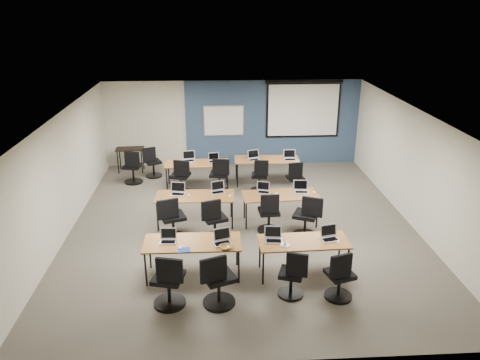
{
  "coord_description": "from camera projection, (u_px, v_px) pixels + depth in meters",
  "views": [
    {
      "loc": [
        -0.66,
        -9.95,
        5.0
      ],
      "look_at": [
        -0.03,
        0.4,
        1.0
      ],
      "focal_mm": 35.0,
      "sensor_mm": 36.0,
      "label": 1
    }
  ],
  "objects": [
    {
      "name": "mouse_7",
      "position": [
        314.0,
        192.0,
        11.07
      ],
      "size": [
        0.06,
        0.1,
        0.04
      ],
      "primitive_type": "ellipsoid",
      "rotation": [
        0.0,
        0.0,
        0.01
      ],
      "color": "white",
      "rests_on": "training_table_mid_right"
    },
    {
      "name": "wall_front",
      "position": [
        264.0,
        284.0,
        6.43
      ],
      "size": [
        8.0,
        0.04,
        2.7
      ],
      "primitive_type": "cube",
      "color": "beige",
      "rests_on": "ground"
    },
    {
      "name": "snack_plate",
      "position": [
        285.0,
        245.0,
        8.7
      ],
      "size": [
        0.22,
        0.22,
        0.01
      ],
      "primitive_type": "cylinder",
      "rotation": [
        0.0,
        0.0,
        0.25
      ],
      "color": "white",
      "rests_on": "training_table_front_right"
    },
    {
      "name": "mouse_11",
      "position": [
        298.0,
        161.0,
        13.23
      ],
      "size": [
        0.07,
        0.1,
        0.03
      ],
      "primitive_type": "ellipsoid",
      "rotation": [
        0.0,
        0.0,
        0.17
      ],
      "color": "white",
      "rests_on": "training_table_back_right"
    },
    {
      "name": "training_table_back_left",
      "position": [
        197.0,
        164.0,
        13.12
      ],
      "size": [
        1.8,
        0.75,
        0.73
      ],
      "rotation": [
        0.0,
        0.0,
        -0.01
      ],
      "color": "olive",
      "rests_on": "floor"
    },
    {
      "name": "task_chair_9",
      "position": [
        220.0,
        178.0,
        12.82
      ],
      "size": [
        0.56,
        0.56,
        1.04
      ],
      "rotation": [
        0.0,
        0.0,
        -0.17
      ],
      "color": "black",
      "rests_on": "floor"
    },
    {
      "name": "training_table_mid_right",
      "position": [
        280.0,
        196.0,
        11.0
      ],
      "size": [
        1.78,
        0.74,
        0.73
      ],
      "rotation": [
        0.0,
        0.0,
        0.06
      ],
      "color": "olive",
      "rests_on": "floor"
    },
    {
      "name": "task_chair_5",
      "position": [
        214.0,
        223.0,
        10.29
      ],
      "size": [
        0.56,
        0.54,
        1.02
      ],
      "rotation": [
        0.0,
        0.0,
        0.33
      ],
      "color": "black",
      "rests_on": "floor"
    },
    {
      "name": "wall_back",
      "position": [
        233.0,
        123.0,
        14.81
      ],
      "size": [
        8.0,
        0.04,
        2.7
      ],
      "primitive_type": "cube",
      "color": "beige",
      "rests_on": "ground"
    },
    {
      "name": "task_chair_4",
      "position": [
        172.0,
        222.0,
        10.28
      ],
      "size": [
        0.59,
        0.57,
        1.05
      ],
      "rotation": [
        0.0,
        0.0,
        0.33
      ],
      "color": "black",
      "rests_on": "floor"
    },
    {
      "name": "mouse_2",
      "position": [
        286.0,
        242.0,
        8.79
      ],
      "size": [
        0.07,
        0.1,
        0.03
      ],
      "primitive_type": "ellipsoid",
      "rotation": [
        0.0,
        0.0,
        0.15
      ],
      "color": "white",
      "rests_on": "training_table_front_right"
    },
    {
      "name": "coffee_cup",
      "position": [
        285.0,
        244.0,
        8.66
      ],
      "size": [
        0.06,
        0.06,
        0.05
      ],
      "primitive_type": "imported",
      "rotation": [
        0.0,
        0.0,
        0.15
      ],
      "color": "white",
      "rests_on": "snack_plate"
    },
    {
      "name": "laptop_7",
      "position": [
        301.0,
        189.0,
        11.12
      ],
      "size": [
        0.34,
        0.29,
        0.26
      ],
      "rotation": [
        0.0,
        0.0,
        -0.1
      ],
      "color": "#A8A8B2",
      "rests_on": "training_table_mid_right"
    },
    {
      "name": "laptop_11",
      "position": [
        290.0,
        157.0,
        13.39
      ],
      "size": [
        0.35,
        0.3,
        0.26
      ],
      "rotation": [
        0.0,
        0.0,
        -0.02
      ],
      "color": "#B5B5B9",
      "rests_on": "training_table_back_right"
    },
    {
      "name": "blue_mousepad",
      "position": [
        184.0,
        250.0,
        8.54
      ],
      "size": [
        0.24,
        0.21,
        0.01
      ],
      "primitive_type": "cube",
      "rotation": [
        0.0,
        0.0,
        0.12
      ],
      "color": "navy",
      "rests_on": "training_table_front_left"
    },
    {
      "name": "mouse_8",
      "position": [
        192.0,
        163.0,
        13.1
      ],
      "size": [
        0.07,
        0.1,
        0.03
      ],
      "primitive_type": "ellipsoid",
      "rotation": [
        0.0,
        0.0,
        -0.13
      ],
      "color": "white",
      "rests_on": "training_table_back_left"
    },
    {
      "name": "task_chair_7",
      "position": [
        307.0,
        220.0,
        10.39
      ],
      "size": [
        0.6,
        0.56,
        1.04
      ],
      "rotation": [
        0.0,
        0.0,
        -0.42
      ],
      "color": "black",
      "rests_on": "floor"
    },
    {
      "name": "task_chair_6",
      "position": [
        269.0,
        216.0,
        10.64
      ],
      "size": [
        0.51,
        0.51,
        0.99
      ],
      "rotation": [
        0.0,
        0.0,
        0.06
      ],
      "color": "black",
      "rests_on": "floor"
    },
    {
      "name": "laptop_10",
      "position": [
        254.0,
        157.0,
        13.37
      ],
      "size": [
        0.34,
        0.29,
        0.26
      ],
      "rotation": [
        0.0,
        0.0,
        0.33
      ],
      "color": "silver",
      "rests_on": "training_table_back_right"
    },
    {
      "name": "mouse_9",
      "position": [
        227.0,
        163.0,
        13.09
      ],
      "size": [
        0.06,
        0.09,
        0.03
      ],
      "primitive_type": "ellipsoid",
      "rotation": [
        0.0,
        0.0,
        -0.06
      ],
      "color": "white",
      "rests_on": "training_table_back_left"
    },
    {
      "name": "training_table_front_right",
      "position": [
        303.0,
        243.0,
        8.88
      ],
      "size": [
        1.71,
        0.71,
        0.73
      ],
      "rotation": [
        0.0,
        0.0,
        0.03
      ],
      "color": "brown",
      "rests_on": "floor"
    },
    {
      "name": "spare_chair_a",
      "position": [
        152.0,
        165.0,
        13.98
      ],
      "size": [
        0.51,
        0.48,
        0.97
      ],
      "rotation": [
        0.0,
        0.0,
        0.41
      ],
      "color": "black",
      "rests_on": "floor"
    },
    {
      "name": "mouse_4",
      "position": [
        189.0,
        195.0,
        10.91
      ],
      "size": [
        0.08,
        0.1,
        0.03
      ],
      "primitive_type": "ellipsoid",
      "rotation": [
        0.0,
        0.0,
        0.26
      ],
      "color": "white",
      "rests_on": "training_table_mid_left"
    },
    {
      "name": "mouse_3",
      "position": [
        338.0,
        242.0,
        8.81
      ],
      "size": [
        0.06,
        0.09,
        0.03
      ],
      "primitive_type": "ellipsoid",
      "rotation": [
        0.0,
        0.0,
        0.11
      ],
      "color": "white",
      "rests_on": "training_table_front_right"
    },
    {
      "name": "mouse_6",
      "position": [
        277.0,
        194.0,
        11.0
      ],
      "size": [
        0.07,
        0.1,
        0.03
      ],
      "primitive_type": "ellipsoid",
      "rotation": [
        0.0,
        0.0,
        0.13
      ],
      "color": "white",
      "rests_on": "training_table_mid_right"
    },
    {
      "name": "task_chair_11",
      "position": [
        295.0,
        181.0,
        12.74
      ],
      "size": [
        0.48,
        0.48,
        0.96
      ],
      "rotation": [
        0.0,
        0.0,
        0.19
      ],
      "color": "black",
      "rests_on": "floor"
    },
    {
      "name": "task_chair_10",
      "position": [
        260.0,
        178.0,
        12.92
      ],
      "size": [
        0.48,
        0.48,
        0.96
      ],
      "rotation": [
        0.0,
        0.0,
        -0.13
      ],
      "color": "black",
      "rests_on": "floor"
    },
    {
      "name": "laptop_1",
      "position": [
        222.0,
        239.0,
        8.79
      ],
      "size": [
        0.33,
        0.28,
        0.25
      ],
      "rotation": [
        0.0,
        0.0,
        0.31
      ],
      "color": "#B4B4B4",
      "rests_on": "training_table_front_left"
    },
    {
      "name": "task_chair_0",
      "position": [
        169.0,
        285.0,
        8.02
      ],
      "size": [
        0.57,
        0.57,
        1.04
      ],
      "rotation": [
        0.0,
        0.0,
        -0.24
      ],
      "color": "black",
      "rests_on": "floor"
    },
    {
      "name": "laptop_8",
      "position": [
        189.0,
        158.0,
        13.28
      ],
      "size": [
        0.35,
        0.3,
        0.27
      ],
      "rotation": [
        0.0,
        0.0,
        0.19
      ],
      "color": "silver",
      "rests_on": "training_table_back_left"
    },
    {
      "name": "training_table_front_left",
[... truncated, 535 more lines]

